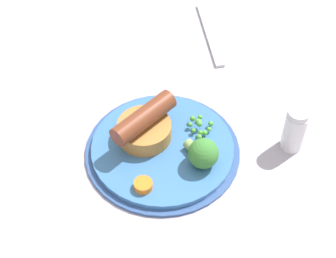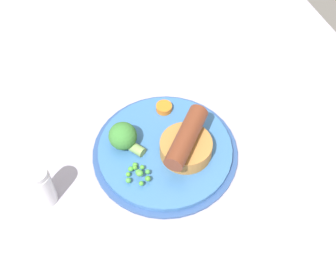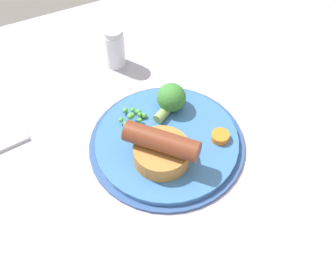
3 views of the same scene
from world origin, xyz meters
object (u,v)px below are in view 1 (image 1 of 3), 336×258
dinner_plate (163,150)px  fork (210,34)px  broccoli_floret_near (203,153)px  sausage_pudding (143,126)px  salt_shaker (295,129)px  pea_pile (200,125)px  carrot_slice_0 (145,185)px

dinner_plate → fork: (-28.03, 8.95, -0.27)cm
broccoli_floret_near → dinner_plate: bearing=-151.6°
fork → dinner_plate: bearing=-26.2°
dinner_plate → broccoli_floret_near: bearing=61.8°
sausage_pudding → salt_shaker: 22.97cm
dinner_plate → broccoli_floret_near: broccoli_floret_near is taller
sausage_pudding → broccoli_floret_near: bearing=-75.9°
dinner_plate → broccoli_floret_near: 7.30cm
sausage_pudding → salt_shaker: (0.86, 22.96, -0.00)cm
pea_pile → fork: pea_pile is taller
broccoli_floret_near → fork: (-31.17, 3.09, -3.29)cm
dinner_plate → salt_shaker: (-1.12, 19.96, 3.28)cm
pea_pile → dinner_plate: bearing=-59.7°
pea_pile → fork: size_ratio=0.25×
dinner_plate → fork: bearing=162.3°
sausage_pudding → broccoli_floret_near: sausage_pudding is taller
broccoli_floret_near → fork: size_ratio=0.33×
carrot_slice_0 → salt_shaker: bearing=111.1°
sausage_pudding → carrot_slice_0: 9.77cm
sausage_pudding → carrot_slice_0: (9.58, 0.41, -1.89)cm
carrot_slice_0 → fork: carrot_slice_0 is taller
dinner_plate → pea_pile: (-3.37, 5.77, 1.84)cm
dinner_plate → salt_shaker: salt_shaker is taller
sausage_pudding → pea_pile: size_ratio=2.24×
dinner_plate → carrot_slice_0: bearing=-18.8°
pea_pile → salt_shaker: salt_shaker is taller
dinner_plate → salt_shaker: size_ratio=3.06×
sausage_pudding → fork: sausage_pudding is taller
broccoli_floret_near → salt_shaker: bearing=73.4°
fork → salt_shaker: salt_shaker is taller
pea_pile → sausage_pudding: bearing=-81.0°
dinner_plate → sausage_pudding: bearing=-123.6°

